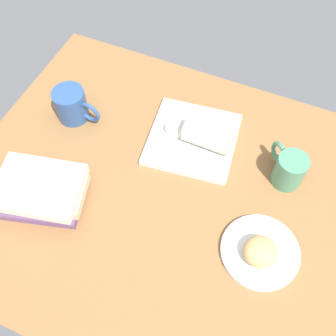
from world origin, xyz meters
TOP-DOWN VIEW (x-y plane):
  - dining_table at (0.00, 0.00)cm, footprint 110.00×90.00cm
  - round_plate at (-27.14, 6.53)cm, footprint 19.03×19.03cm
  - scone_pastry at (-26.93, 7.88)cm, footprint 10.84×10.94cm
  - square_plate at (-0.13, -18.16)cm, footprint 27.06×27.06cm
  - sauce_cup at (5.32, -18.35)cm, footprint 5.88×5.88cm
  - breakfast_wrap at (-4.49, -18.01)cm, footprint 13.48×7.38cm
  - book_stack at (28.47, 14.75)cm, footprint 24.75×19.90cm
  - coffee_mug at (-27.36, -16.27)cm, footprint 10.61×10.97cm
  - second_mug at (35.47, -12.80)cm, footprint 14.41×9.20cm

SIDE VIEW (x-z plane):
  - dining_table at x=0.00cm, z-range 0.00..4.00cm
  - round_plate at x=-27.14cm, z-range 4.00..5.40cm
  - square_plate at x=-0.13cm, z-range 4.00..5.60cm
  - sauce_cup at x=5.32cm, z-range 5.69..7.84cm
  - scone_pastry at x=-26.93cm, z-range 5.40..10.48cm
  - book_stack at x=28.47cm, z-range 4.15..12.39cm
  - coffee_mug at x=-27.36cm, z-range 4.10..13.77cm
  - second_mug at x=35.47cm, z-range 4.11..13.98cm
  - breakfast_wrap at x=-4.49cm, z-range 5.60..12.77cm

